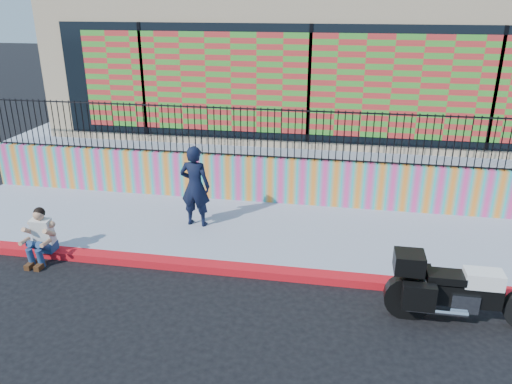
# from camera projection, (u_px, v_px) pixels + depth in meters

# --- Properties ---
(ground) EXTENTS (90.00, 90.00, 0.00)m
(ground) POSITION_uv_depth(u_px,v_px,m) (285.00, 277.00, 9.17)
(ground) COLOR black
(ground) RESTS_ON ground
(red_curb) EXTENTS (16.00, 0.30, 0.15)m
(red_curb) POSITION_uv_depth(u_px,v_px,m) (285.00, 274.00, 9.15)
(red_curb) COLOR red
(red_curb) RESTS_ON ground
(sidewalk) EXTENTS (16.00, 3.00, 0.15)m
(sidewalk) POSITION_uv_depth(u_px,v_px,m) (295.00, 235.00, 10.66)
(sidewalk) COLOR #97A2B6
(sidewalk) RESTS_ON ground
(mural_wall) EXTENTS (16.00, 0.20, 1.10)m
(mural_wall) POSITION_uv_depth(u_px,v_px,m) (303.00, 182.00, 11.90)
(mural_wall) COLOR #E93D8D
(mural_wall) RESTS_ON sidewalk
(metal_fence) EXTENTS (15.80, 0.04, 1.20)m
(metal_fence) POSITION_uv_depth(u_px,v_px,m) (304.00, 135.00, 11.48)
(metal_fence) COLOR black
(metal_fence) RESTS_ON mural_wall
(elevated_platform) EXTENTS (16.00, 10.00, 1.25)m
(elevated_platform) POSITION_uv_depth(u_px,v_px,m) (317.00, 132.00, 16.60)
(elevated_platform) COLOR #97A2B6
(elevated_platform) RESTS_ON ground
(storefront_building) EXTENTS (14.00, 8.06, 4.00)m
(storefront_building) POSITION_uv_depth(u_px,v_px,m) (320.00, 51.00, 15.45)
(storefront_building) COLOR tan
(storefront_building) RESTS_ON elevated_platform
(police_motorcycle) EXTENTS (2.44, 0.81, 1.52)m
(police_motorcycle) POSITION_uv_depth(u_px,v_px,m) (466.00, 287.00, 7.70)
(police_motorcycle) COLOR black
(police_motorcycle) RESTS_ON ground
(police_officer) EXTENTS (0.68, 0.47, 1.79)m
(police_officer) POSITION_uv_depth(u_px,v_px,m) (195.00, 186.00, 10.65)
(police_officer) COLOR black
(police_officer) RESTS_ON sidewalk
(seated_man) EXTENTS (0.54, 0.71, 1.06)m
(seated_man) POSITION_uv_depth(u_px,v_px,m) (39.00, 241.00, 9.56)
(seated_man) COLOR navy
(seated_man) RESTS_ON ground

